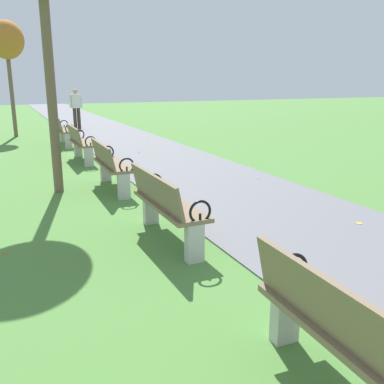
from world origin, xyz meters
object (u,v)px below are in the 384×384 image
object	(u,v)px
park_bench_5	(80,142)
tree_2	(6,41)
pedestrian_walking	(76,107)
park_bench_3	(166,205)
park_bench_4	(110,164)
park_bench_6	(63,130)
park_bench_2	(350,339)

from	to	relation	value
park_bench_5	tree_2	distance (m)	6.68
pedestrian_walking	park_bench_3	bearing A→B (deg)	-94.96
park_bench_4	tree_2	size ratio (longest dim) A/B	0.40
pedestrian_walking	park_bench_6	bearing A→B (deg)	-104.54
tree_2	park_bench_4	bearing A→B (deg)	-81.94
park_bench_3	park_bench_6	world-z (taller)	same
park_bench_5	pedestrian_walking	size ratio (longest dim) A/B	0.99
park_bench_5	pedestrian_walking	bearing A→B (deg)	81.11
park_bench_6	park_bench_5	bearing A→B (deg)	-90.00
park_bench_4	park_bench_5	xyz separation A→B (m)	(-0.00, 3.15, 0.00)
pedestrian_walking	park_bench_5	bearing A→B (deg)	-98.89
park_bench_2	park_bench_6	distance (m)	12.20
park_bench_5	park_bench_3	bearing A→B (deg)	-90.00
park_bench_3	park_bench_4	xyz separation A→B (m)	(0.00, 2.90, 0.00)
park_bench_6	tree_2	bearing A→B (deg)	113.68
park_bench_2	park_bench_4	bearing A→B (deg)	90.00
park_bench_5	park_bench_2	bearing A→B (deg)	-90.00
park_bench_3	pedestrian_walking	xyz separation A→B (m)	(1.18, 13.60, 0.44)
park_bench_2	park_bench_3	world-z (taller)	same
park_bench_4	park_bench_6	bearing A→B (deg)	90.00
park_bench_3	pedestrian_walking	distance (m)	13.66
park_bench_3	pedestrian_walking	bearing A→B (deg)	85.04
park_bench_6	pedestrian_walking	xyz separation A→B (m)	(1.18, 4.55, 0.44)
park_bench_5	pedestrian_walking	xyz separation A→B (m)	(1.18, 7.55, 0.44)
tree_2	park_bench_3	bearing A→B (deg)	-83.87
tree_2	pedestrian_walking	xyz separation A→B (m)	(2.47, 1.62, -2.35)
pedestrian_walking	tree_2	bearing A→B (deg)	-146.74
pedestrian_walking	park_bench_2	bearing A→B (deg)	-94.03
park_bench_5	park_bench_6	size ratio (longest dim) A/B	0.99
park_bench_3	tree_2	size ratio (longest dim) A/B	0.40
park_bench_5	park_bench_6	xyz separation A→B (m)	(0.00, 3.00, 0.00)
park_bench_2	park_bench_4	xyz separation A→B (m)	(-0.00, 6.05, 0.00)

